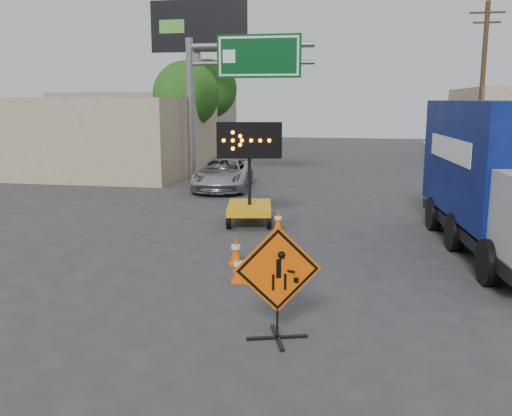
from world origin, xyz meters
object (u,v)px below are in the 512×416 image
(pickup_truck, at_px, (223,174))
(box_truck, at_px, (505,185))
(arrow_board, at_px, (249,201))
(construction_sign, at_px, (278,280))

(pickup_truck, xyz_separation_m, box_truck, (9.70, -8.84, 1.08))
(arrow_board, xyz_separation_m, box_truck, (7.15, -2.17, 1.05))
(box_truck, bearing_deg, construction_sign, -133.05)
(construction_sign, xyz_separation_m, box_truck, (4.90, 6.55, 0.75))
(construction_sign, height_order, pickup_truck, construction_sign)
(construction_sign, distance_m, arrow_board, 9.01)
(construction_sign, bearing_deg, arrow_board, 86.28)
(pickup_truck, relative_size, box_truck, 0.59)
(construction_sign, bearing_deg, pickup_truck, 89.12)
(pickup_truck, bearing_deg, arrow_board, -75.11)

